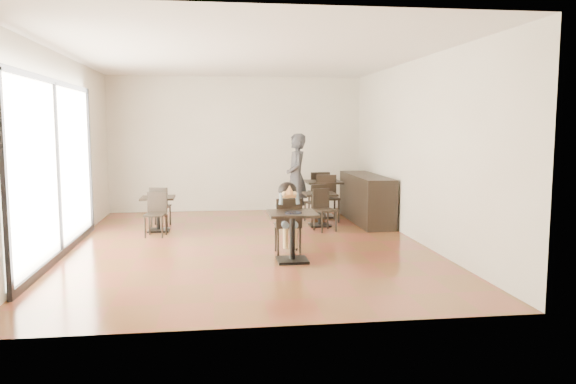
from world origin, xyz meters
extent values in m
cube|color=brown|center=(0.00, 0.00, 0.00)|extent=(6.00, 8.00, 0.01)
cube|color=white|center=(0.00, 0.00, 3.20)|extent=(6.00, 8.00, 0.01)
cube|color=silver|center=(0.00, 4.00, 1.60)|extent=(6.00, 0.01, 3.20)
cube|color=silver|center=(0.00, -4.00, 1.60)|extent=(6.00, 0.01, 3.20)
cube|color=silver|center=(-3.00, 0.00, 1.60)|extent=(0.01, 8.00, 3.20)
cube|color=silver|center=(3.00, 0.00, 1.60)|extent=(0.01, 8.00, 3.20)
cube|color=white|center=(-2.97, -0.50, 1.40)|extent=(0.04, 4.50, 2.60)
cylinder|color=black|center=(0.60, -1.39, 0.76)|extent=(0.26, 0.26, 0.02)
imported|color=#37373B|center=(1.21, 2.41, 0.94)|extent=(0.46, 0.69, 1.87)
cube|color=black|center=(2.65, 2.00, 0.50)|extent=(0.60, 2.40, 1.00)
camera|label=1|loc=(-0.57, -9.50, 2.04)|focal=35.00mm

